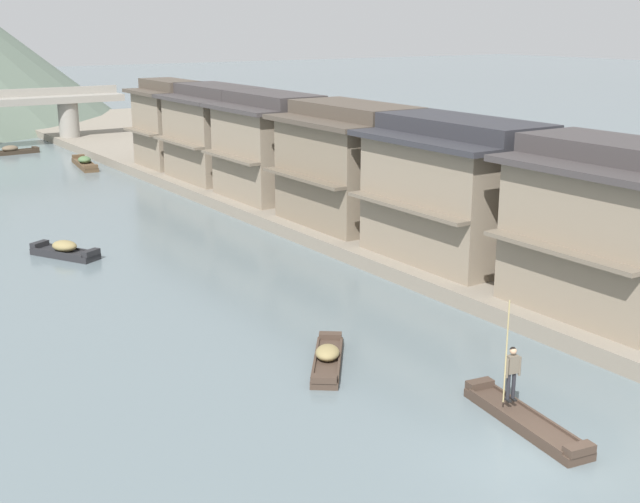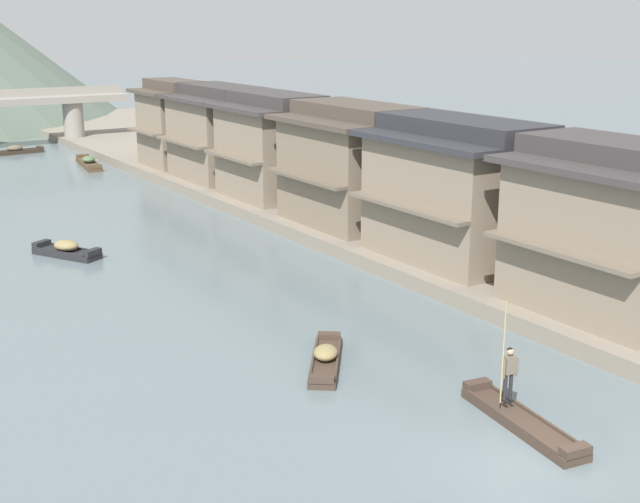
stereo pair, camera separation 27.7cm
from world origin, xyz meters
TOP-DOWN VIEW (x-y plane):
  - ground_plane at (0.00, 0.00)m, footprint 400.00×400.00m
  - riverbank_right at (15.16, 30.00)m, footprint 18.00×110.00m
  - boat_foreground_poled at (1.09, 1.40)m, footprint 1.60×4.74m
  - boatman_person at (1.17, 2.09)m, footprint 0.57×0.30m
  - boat_moored_nearest at (1.34, 59.66)m, footprint 4.71×1.38m
  - boat_moored_second at (4.58, 50.07)m, footprint 1.84×5.90m
  - boat_moored_third at (-1.12, 7.92)m, footprint 3.04×3.64m
  - boat_moored_far at (-4.36, 25.48)m, footprint 2.62×3.61m
  - house_waterfront_nearest at (9.73, 5.44)m, footprint 6.59×7.36m
  - house_waterfront_second at (9.77, 13.75)m, footprint 6.66×8.20m
  - house_waterfront_tall at (9.80, 21.83)m, footprint 6.73×7.62m
  - house_waterfront_narrow at (9.60, 29.76)m, footprint 6.32×6.98m
  - house_waterfront_far at (9.64, 37.03)m, footprint 6.39×7.44m
  - house_waterfront_end at (9.08, 43.48)m, footprint 5.27×5.81m

SIDE VIEW (x-z plane):
  - ground_plane at x=0.00m, z-range 0.00..0.00m
  - boat_foreground_poled at x=1.09m, z-range -0.08..0.40m
  - boat_moored_third at x=-1.12m, z-range -0.10..0.55m
  - boat_moored_nearest at x=1.34m, z-range -0.12..0.64m
  - boat_moored_second at x=4.58m, z-range -0.14..0.68m
  - boat_moored_far at x=-4.36m, z-range -0.10..0.70m
  - riverbank_right at x=15.16m, z-range 0.00..0.64m
  - boatman_person at x=1.17m, z-range -0.03..3.01m
  - house_waterfront_second at x=9.77m, z-range 0.57..6.71m
  - house_waterfront_tall at x=9.80m, z-range 0.57..6.71m
  - house_waterfront_nearest at x=9.73m, z-range 0.57..6.71m
  - house_waterfront_far at x=9.64m, z-range 0.57..6.71m
  - house_waterfront_narrow at x=9.60m, z-range 0.57..6.71m
  - house_waterfront_end at x=9.08m, z-range 0.59..6.73m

